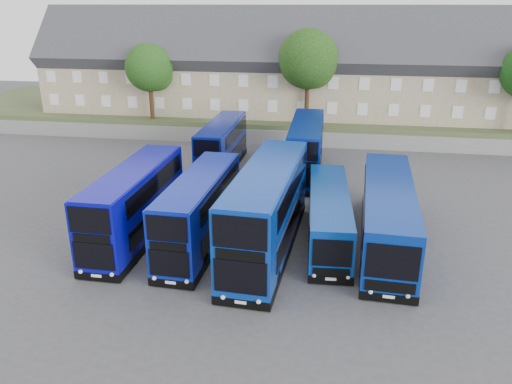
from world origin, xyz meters
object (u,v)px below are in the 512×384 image
object	(u,v)px
dd_front_mid	(200,212)
dd_front_left	(135,205)
tree_mid	(310,61)
coach_east_a	(329,217)
tree_west	(151,69)

from	to	relation	value
dd_front_mid	dd_front_left	bearing A→B (deg)	178.33
dd_front_mid	tree_mid	world-z (taller)	tree_mid
coach_east_a	tree_west	xyz separation A→B (m)	(-18.71, 21.68, 5.59)
dd_front_left	tree_mid	xyz separation A→B (m)	(8.70, 23.80, 5.96)
dd_front_mid	tree_west	distance (m)	26.61
coach_east_a	tree_west	world-z (taller)	tree_west
tree_west	coach_east_a	bearing A→B (deg)	-49.21
dd_front_left	tree_west	xyz separation A→B (m)	(-7.30, 23.30, 4.94)
tree_west	tree_mid	distance (m)	16.04
dd_front_mid	tree_west	bearing A→B (deg)	117.55
dd_front_left	dd_front_mid	size ratio (longest dim) A/B	1.04
coach_east_a	tree_west	bearing A→B (deg)	127.65
dd_front_left	dd_front_mid	world-z (taller)	dd_front_left
dd_front_left	coach_east_a	size ratio (longest dim) A/B	0.99
tree_west	tree_mid	bearing A→B (deg)	1.79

